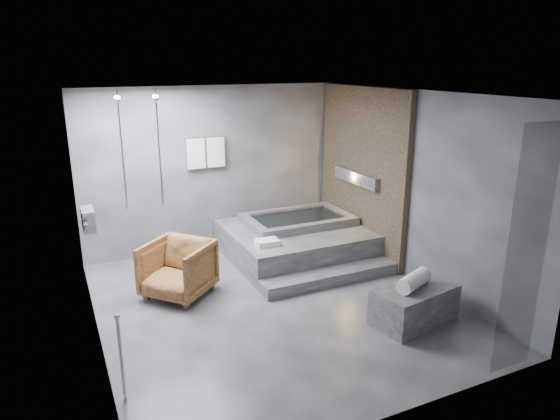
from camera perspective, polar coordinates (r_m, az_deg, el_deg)
room at (r=6.70m, az=1.50°, el=4.16°), size 5.00×5.04×2.82m
tub_deck at (r=8.44m, az=1.73°, el=-3.65°), size 2.20×2.00×0.50m
tub_step at (r=7.54m, az=5.80°, el=-7.60°), size 2.20×0.36×0.18m
concrete_bench at (r=6.61m, az=15.10°, el=-10.40°), size 1.14×0.75×0.48m
driftwood_chair at (r=7.16m, az=-11.61°, el=-6.63°), size 1.20×1.20×0.78m
rolled_towel at (r=6.44m, az=15.06°, el=-7.81°), size 0.59×0.40×0.20m
deck_towel at (r=7.56m, az=-1.47°, el=-3.73°), size 0.35×0.27×0.09m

